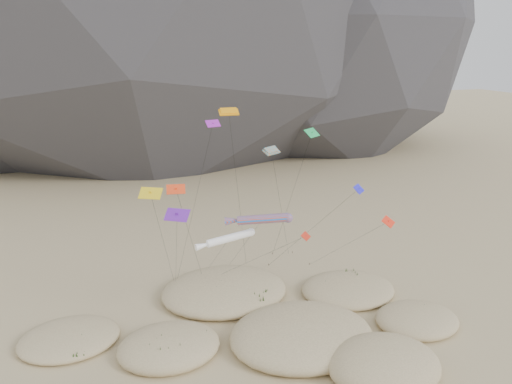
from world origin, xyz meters
The scene contains 9 objects.
ground centered at (0.00, 0.00, 0.00)m, with size 500.00×500.00×0.00m, color #CCB789.
dunes centered at (-1.98, 4.35, 0.71)m, with size 49.36×37.50×4.09m.
dune_grass centered at (-1.11, 2.93, 0.85)m, with size 41.75×29.36×1.49m.
kite_stakes centered at (2.90, 23.80, 0.15)m, with size 20.35×6.15×0.30m.
rainbow_tube_kite centered at (-0.10, 8.92, 13.17)m, with size 7.17×18.83×14.02m.
white_tube_kite centered at (-3.70, 9.81, 10.98)m, with size 7.20×15.61×11.70m.
orange_parafoil centered at (-1.62, 15.61, 23.95)m, with size 6.29×10.37×24.74m.
multi_parafoil centered at (1.88, 10.76, 20.15)m, with size 10.41×17.40×20.91m.
delta_kites centered at (0.43, 10.91, 15.63)m, with size 29.97×21.01×23.58m.
Camera 1 is at (-17.30, -40.11, 31.97)m, focal length 35.00 mm.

